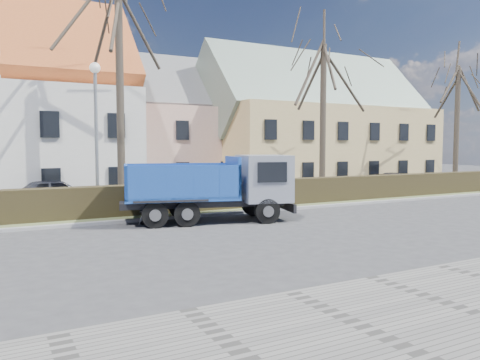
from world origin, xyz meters
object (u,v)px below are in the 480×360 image
streetlight (96,139)px  parked_car_a (56,193)px  parked_car_b (394,180)px  dump_truck (203,187)px  cart_frame (141,217)px

streetlight → parked_car_a: (-1.26, 3.91, -2.62)m
streetlight → parked_car_a: 4.88m
parked_car_a → parked_car_b: 23.68m
dump_truck → parked_car_b: (19.01, 8.05, -0.84)m
dump_truck → parked_car_b: bearing=37.4°
dump_truck → streetlight: streetlight is taller
parked_car_b → cart_frame: bearing=91.2°
parked_car_b → parked_car_a: bearing=72.6°
dump_truck → parked_car_a: 8.91m
cart_frame → parked_car_a: bearing=107.1°
cart_frame → streetlight: bearing=106.3°
dump_truck → cart_frame: 2.70m
parked_car_a → cart_frame: bearing=-170.9°
dump_truck → parked_car_a: size_ratio=1.64×
parked_car_b → streetlight: bearing=82.6°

